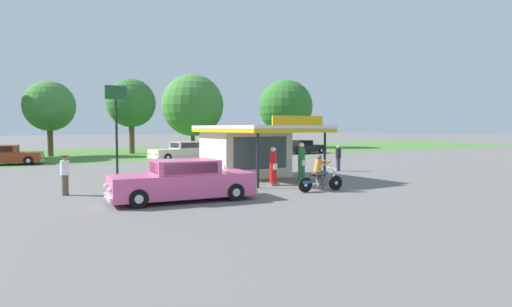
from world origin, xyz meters
name	(u,v)px	position (x,y,z in m)	size (l,w,h in m)	color
ground_plane	(289,185)	(0.00, 0.00, 0.00)	(300.00, 300.00, 0.00)	slate
grass_verge_strip	(120,153)	(0.00, 30.00, 0.00)	(120.00, 24.00, 0.01)	#477A33
service_station_kiosk	(249,147)	(0.09, 3.85, 1.66)	(4.86, 6.65, 3.28)	silver
gas_pump_nearside	(273,168)	(-0.76, 0.25, 0.83)	(0.44, 0.44, 1.83)	slate
gas_pump_offside	(302,164)	(0.94, 0.25, 0.92)	(0.44, 0.44, 2.00)	slate
motorcycle_with_rider	(320,176)	(-0.15, -2.41, 0.65)	(2.20, 0.70, 1.58)	black
featured_classic_sedan	(183,182)	(-6.09, -1.54, 0.72)	(5.58, 2.51, 1.53)	#E55993
parked_car_back_row_left	(182,152)	(1.93, 17.75, 0.70)	(5.54, 2.60, 1.53)	beige
parked_car_back_row_centre_right	(4,156)	(-11.02, 20.11, 0.67)	(5.44, 2.98, 1.44)	#993819
parked_car_back_row_centre	(303,147)	(16.20, 19.35, 0.64)	(5.06, 2.34, 1.40)	black
bystander_leaning_by_kiosk	(65,174)	(-9.60, 2.21, 0.87)	(0.36, 0.36, 1.63)	brown
bystander_strolling_foreground	(338,157)	(6.51, 3.62, 0.86)	(0.34, 0.34, 1.63)	#2D3351
bystander_admiring_sedan	(212,156)	(1.12, 10.41, 0.78)	(0.34, 0.34, 1.50)	brown
tree_oak_distant_spare	(285,107)	(22.97, 31.84, 5.45)	(7.36, 7.36, 9.23)	brown
tree_oak_far_right	(130,104)	(0.80, 28.75, 5.17)	(5.01, 5.01, 7.76)	brown
tree_oak_far_left	(49,107)	(-6.89, 28.30, 4.65)	(4.71, 4.71, 7.11)	brown
tree_oak_centre	(193,106)	(9.78, 32.88, 5.32)	(7.55, 7.55, 9.20)	brown
roadside_pole_sign	(116,116)	(-6.52, 6.03, 3.32)	(1.10, 0.12, 4.87)	black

